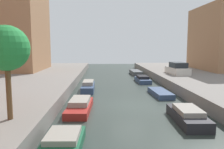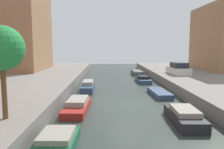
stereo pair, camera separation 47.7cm
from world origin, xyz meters
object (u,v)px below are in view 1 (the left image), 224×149
Objects in this scene: parked_car at (177,69)px; moored_boat_right_5 at (136,73)px; moored_boat_left_2 at (63,143)px; moored_boat_left_4 at (88,86)px; street_tree_2 at (6,49)px; moored_boat_right_4 at (143,79)px; moored_boat_left_3 at (80,106)px; moored_boat_right_2 at (188,116)px; moored_boat_right_3 at (160,93)px.

moored_boat_right_5 is at bearing 119.66° from parked_car.
moored_boat_left_4 reaches higher than moored_boat_left_2.
moored_boat_left_4 is at bearing 76.15° from street_tree_2.
moored_boat_left_2 is 20.02m from moored_boat_right_4.
moored_boat_left_3 reaches higher than moored_boat_right_4.
street_tree_2 reaches higher than moored_boat_left_3.
street_tree_2 reaches higher than moored_boat_left_4.
moored_boat_right_4 is (9.64, 17.50, -4.08)m from street_tree_2.
moored_boat_left_2 is 13.59m from moored_boat_left_4.
parked_car is 16.32m from moored_boat_right_2.
moored_boat_right_2 reaches higher than moored_boat_left_3.
street_tree_2 is 1.01× the size of moored_boat_left_4.
moored_boat_left_4 is at bearing 89.04° from moored_boat_left_3.
moored_boat_right_2 is 7.46m from moored_boat_right_3.
street_tree_2 is 10.66m from moored_boat_right_2.
moored_boat_left_2 is at bearing -25.21° from street_tree_2.
moored_boat_right_5 is (6.99, 20.47, -0.02)m from moored_boat_left_3.
street_tree_2 is at bearing -167.75° from moored_boat_right_2.
moored_boat_left_2 is 27.50m from moored_boat_right_5.
moored_boat_right_2 is at bearing -90.63° from moored_boat_right_5.
street_tree_2 reaches higher than moored_boat_right_5.
moored_boat_right_2 is at bearing -57.08° from moored_boat_left_4.
moored_boat_right_5 is (0.25, 23.16, -0.05)m from moored_boat_right_2.
moored_boat_right_2 is (-4.55, -15.62, -1.25)m from parked_car.
moored_boat_right_2 is 23.17m from moored_boat_right_5.
moored_boat_right_5 is at bearing 88.13° from moored_boat_right_4.
moored_boat_right_2 is at bearing -90.01° from moored_boat_right_4.
moored_boat_left_3 is (2.90, 4.79, -4.07)m from street_tree_2.
street_tree_2 is at bearing -128.70° from parked_car.
street_tree_2 is at bearing 154.79° from moored_boat_left_2.
moored_boat_right_2 is 0.93× the size of moored_boat_right_5.
moored_boat_left_3 is (-11.29, -12.92, -1.29)m from parked_car.
parked_car is 4.74m from moored_boat_right_4.
moored_boat_right_4 is (6.74, 12.71, -0.01)m from moored_boat_left_3.
moored_boat_left_3 is 21.63m from moored_boat_right_5.
moored_boat_right_3 is 0.91× the size of moored_boat_right_5.
parked_car reaches higher than moored_boat_right_4.
moored_boat_right_5 is at bearing 71.15° from moored_boat_left_3.
parked_car is 1.26× the size of moored_boat_left_2.
moored_boat_left_3 is 8.46m from moored_boat_right_3.
parked_car reaches higher than moored_boat_left_2.
moored_boat_left_3 reaches higher than moored_boat_right_3.
moored_boat_right_3 is at bearing 88.04° from moored_boat_right_2.
moored_boat_left_2 is 0.83× the size of moored_boat_right_2.
moored_boat_left_4 is 1.08× the size of moored_boat_right_4.
parked_car reaches higher than moored_boat_right_5.
moored_boat_left_4 is 12.16m from moored_boat_right_2.
moored_boat_left_2 is 6.09m from moored_boat_left_3.
moored_boat_left_4 is at bearing 122.92° from moored_boat_right_2.
street_tree_2 is 1.10× the size of moored_boat_right_3.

